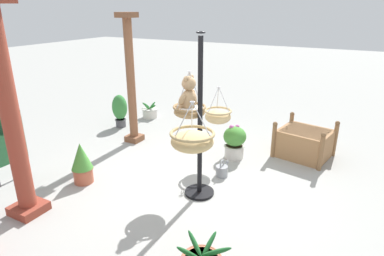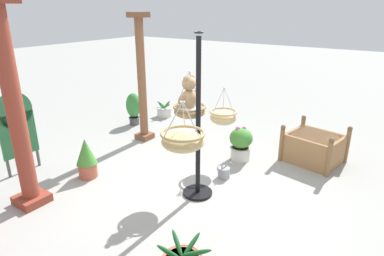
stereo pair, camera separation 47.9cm
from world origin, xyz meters
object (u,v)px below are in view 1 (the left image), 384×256
at_px(display_pole_central, 200,149).
at_px(hanging_basket_with_teddy, 189,111).
at_px(teddy_bear, 188,96).
at_px(hanging_basket_right_low, 218,116).
at_px(wooden_planter_box, 304,142).
at_px(hanging_basket_left_high, 192,140).
at_px(greenhouse_pillar_right, 131,83).
at_px(display_sign_board, 5,132).
at_px(potted_plant_fern_front, 235,141).
at_px(greenhouse_pillar_left, 11,119).
at_px(potted_plant_tall_leafy, 120,110).
at_px(potted_plant_small_succulent, 82,163).
at_px(watering_can, 222,170).
at_px(potted_plant_bushy_green, 150,112).

xyz_separation_m(display_pole_central, hanging_basket_with_teddy, (0.15, 0.25, 0.51)).
xyz_separation_m(hanging_basket_with_teddy, teddy_bear, (-0.00, 0.02, 0.22)).
height_order(hanging_basket_with_teddy, hanging_basket_right_low, hanging_basket_with_teddy).
bearing_deg(wooden_planter_box, hanging_basket_right_low, 126.68).
relative_size(hanging_basket_left_high, greenhouse_pillar_right, 0.23).
bearing_deg(display_sign_board, teddy_bear, -64.95).
height_order(teddy_bear, potted_plant_fern_front, teddy_bear).
distance_m(greenhouse_pillar_left, potted_plant_tall_leafy, 3.62).
relative_size(hanging_basket_left_high, potted_plant_tall_leafy, 0.77).
xyz_separation_m(potted_plant_fern_front, potted_plant_small_succulent, (-2.02, 1.78, 0.02)).
bearing_deg(hanging_basket_with_teddy, hanging_basket_right_low, -1.60).
distance_m(greenhouse_pillar_right, potted_plant_tall_leafy, 1.28).
distance_m(display_sign_board, watering_can, 3.49).
distance_m(greenhouse_pillar_left, wooden_planter_box, 4.83).
relative_size(wooden_planter_box, display_sign_board, 0.78).
distance_m(potted_plant_tall_leafy, potted_plant_small_succulent, 2.62).
bearing_deg(display_pole_central, potted_plant_small_succulent, 107.80).
xyz_separation_m(potted_plant_fern_front, potted_plant_bushy_green, (1.21, 2.76, -0.18)).
height_order(wooden_planter_box, potted_plant_bushy_green, wooden_planter_box).
bearing_deg(teddy_bear, hanging_basket_with_teddy, -90.00).
bearing_deg(watering_can, potted_plant_tall_leafy, 70.43).
relative_size(potted_plant_bushy_green, watering_can, 1.31).
relative_size(display_pole_central, greenhouse_pillar_left, 0.85).
bearing_deg(greenhouse_pillar_left, potted_plant_tall_leafy, 19.01).
xyz_separation_m(hanging_basket_left_high, greenhouse_pillar_right, (1.98, 2.45, 0.03)).
distance_m(hanging_basket_with_teddy, watering_can, 1.29).
bearing_deg(potted_plant_bushy_green, watering_can, -124.66).
bearing_deg(wooden_planter_box, potted_plant_bushy_green, 82.29).
bearing_deg(teddy_bear, potted_plant_tall_leafy, 59.23).
bearing_deg(hanging_basket_left_high, potted_plant_bushy_green, 41.93).
bearing_deg(potted_plant_small_succulent, display_pole_central, -72.20).
bearing_deg(greenhouse_pillar_right, potted_plant_small_succulent, -168.53).
distance_m(teddy_bear, greenhouse_pillar_left, 2.31).
relative_size(hanging_basket_right_low, potted_plant_fern_front, 1.02).
relative_size(teddy_bear, display_sign_board, 0.38).
relative_size(teddy_bear, greenhouse_pillar_left, 0.19).
xyz_separation_m(hanging_basket_with_teddy, greenhouse_pillar_left, (-1.70, 1.59, 0.11)).
height_order(teddy_bear, wooden_planter_box, teddy_bear).
xyz_separation_m(potted_plant_bushy_green, display_sign_board, (-3.70, 0.09, 0.68)).
xyz_separation_m(potted_plant_tall_leafy, potted_plant_small_succulent, (-2.34, -1.18, -0.07)).
bearing_deg(potted_plant_small_succulent, greenhouse_pillar_right, 11.47).
xyz_separation_m(display_pole_central, watering_can, (0.67, -0.08, -0.63)).
relative_size(hanging_basket_left_high, potted_plant_bushy_green, 1.29).
bearing_deg(display_sign_board, greenhouse_pillar_right, -17.15).
distance_m(display_pole_central, hanging_basket_left_high, 0.95).
height_order(hanging_basket_right_low, greenhouse_pillar_left, greenhouse_pillar_left).
bearing_deg(hanging_basket_with_teddy, potted_plant_small_succulent, 115.17).
bearing_deg(hanging_basket_right_low, hanging_basket_with_teddy, 178.40).
relative_size(hanging_basket_right_low, watering_can, 1.86).
bearing_deg(hanging_basket_left_high, hanging_basket_right_low, 15.18).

